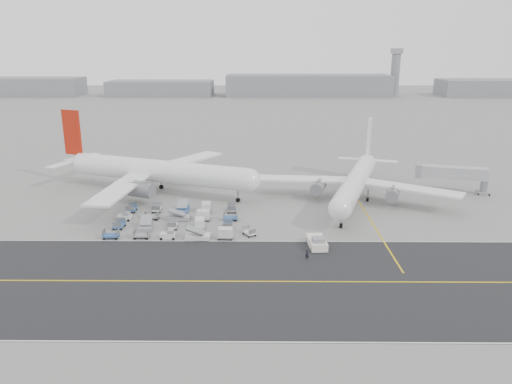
{
  "coord_description": "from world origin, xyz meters",
  "views": [
    {
      "loc": [
        7.78,
        -85.45,
        34.01
      ],
      "look_at": [
        6.94,
        12.0,
        5.02
      ],
      "focal_mm": 35.0,
      "sensor_mm": 36.0,
      "label": 1
    }
  ],
  "objects_px": {
    "control_tower": "(395,71)",
    "jet_bridge": "(452,174)",
    "ground_crew_a": "(307,255)",
    "airliner_b": "(356,181)",
    "airliner_a": "(154,171)",
    "pushback_tug": "(317,242)"
  },
  "relations": [
    {
      "from": "airliner_b",
      "to": "airliner_a",
      "type": "bearing_deg",
      "value": -168.75
    },
    {
      "from": "control_tower",
      "to": "airliner_b",
      "type": "height_order",
      "value": "control_tower"
    },
    {
      "from": "control_tower",
      "to": "jet_bridge",
      "type": "xyz_separation_m",
      "value": [
        -46.62,
        -235.73,
        -11.78
      ]
    },
    {
      "from": "ground_crew_a",
      "to": "pushback_tug",
      "type": "bearing_deg",
      "value": 79.69
    },
    {
      "from": "pushback_tug",
      "to": "jet_bridge",
      "type": "xyz_separation_m",
      "value": [
        35.67,
        34.03,
        3.56
      ]
    },
    {
      "from": "control_tower",
      "to": "pushback_tug",
      "type": "relative_size",
      "value": 3.98
    },
    {
      "from": "control_tower",
      "to": "airliner_b",
      "type": "distance_m",
      "value": 252.98
    },
    {
      "from": "airliner_b",
      "to": "pushback_tug",
      "type": "xyz_separation_m",
      "value": [
        -11.62,
        -27.13,
        -3.7
      ]
    },
    {
      "from": "airliner_a",
      "to": "jet_bridge",
      "type": "height_order",
      "value": "airliner_a"
    },
    {
      "from": "control_tower",
      "to": "pushback_tug",
      "type": "distance_m",
      "value": 282.45
    },
    {
      "from": "control_tower",
      "to": "ground_crew_a",
      "type": "height_order",
      "value": "control_tower"
    },
    {
      "from": "airliner_b",
      "to": "jet_bridge",
      "type": "bearing_deg",
      "value": 34.72
    },
    {
      "from": "airliner_a",
      "to": "airliner_b",
      "type": "relative_size",
      "value": 1.15
    },
    {
      "from": "jet_bridge",
      "to": "control_tower",
      "type": "bearing_deg",
      "value": 93.45
    },
    {
      "from": "control_tower",
      "to": "pushback_tug",
      "type": "bearing_deg",
      "value": -106.96
    },
    {
      "from": "airliner_a",
      "to": "airliner_b",
      "type": "bearing_deg",
      "value": -76.81
    },
    {
      "from": "pushback_tug",
      "to": "jet_bridge",
      "type": "height_order",
      "value": "jet_bridge"
    },
    {
      "from": "control_tower",
      "to": "airliner_a",
      "type": "xyz_separation_m",
      "value": [
        -117.24,
        -236.54,
        -10.9
      ]
    },
    {
      "from": "jet_bridge",
      "to": "ground_crew_a",
      "type": "relative_size",
      "value": 9.83
    },
    {
      "from": "control_tower",
      "to": "ground_crew_a",
      "type": "bearing_deg",
      "value": -107.08
    },
    {
      "from": "pushback_tug",
      "to": "control_tower",
      "type": "bearing_deg",
      "value": 68.32
    },
    {
      "from": "airliner_b",
      "to": "ground_crew_a",
      "type": "relative_size",
      "value": 25.57
    }
  ]
}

